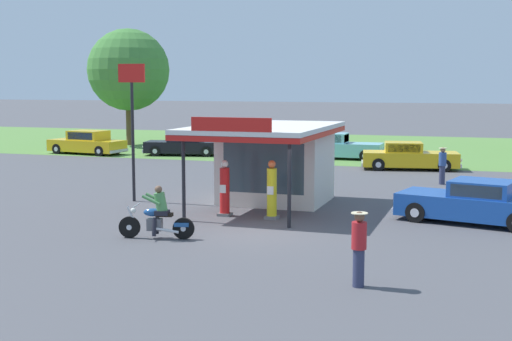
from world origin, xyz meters
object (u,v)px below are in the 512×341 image
(featured_classic_sedan, at_px, (474,203))
(bystander_standing_back_lot, at_px, (359,247))
(gas_pump_offside, at_px, (272,192))
(parked_car_back_row_far_left, at_px, (184,145))
(parked_car_back_row_far_right, at_px, (336,147))
(bystander_chatting_near_pumps, at_px, (442,165))
(parked_car_back_row_centre_right, at_px, (409,157))
(roadside_pole_sign, at_px, (132,109))
(gas_pump_nearside, at_px, (225,190))
(motorcycle_with_rider, at_px, (157,217))
(parked_car_back_row_centre, at_px, (87,143))

(featured_classic_sedan, xyz_separation_m, bystander_standing_back_lot, (-2.31, -8.42, 0.27))
(gas_pump_offside, bearing_deg, parked_car_back_row_far_left, 121.94)
(featured_classic_sedan, xyz_separation_m, parked_car_back_row_far_right, (-8.39, 18.15, 0.05))
(parked_car_back_row_far_right, relative_size, bystander_chatting_near_pumps, 3.31)
(parked_car_back_row_centre_right, bearing_deg, bystander_standing_back_lot, -86.72)
(roadside_pole_sign, bearing_deg, bystander_standing_back_lot, -40.39)
(gas_pump_nearside, relative_size, parked_car_back_row_far_left, 0.37)
(gas_pump_offside, distance_m, parked_car_back_row_far_left, 21.77)
(gas_pump_offside, height_order, bystander_standing_back_lot, gas_pump_offside)
(motorcycle_with_rider, bearing_deg, bystander_standing_back_lot, -25.27)
(parked_car_back_row_centre, distance_m, roadside_pole_sign, 19.66)
(parked_car_back_row_centre, xyz_separation_m, bystander_standing_back_lot, (22.02, -24.32, 0.22))
(motorcycle_with_rider, relative_size, parked_car_back_row_centre_right, 0.42)
(gas_pump_nearside, relative_size, parked_car_back_row_centre_right, 0.36)
(parked_car_back_row_far_right, distance_m, parked_car_back_row_far_left, 9.69)
(parked_car_back_row_centre_right, xyz_separation_m, bystander_standing_back_lot, (1.29, -22.50, 0.26))
(gas_pump_offside, relative_size, bystander_standing_back_lot, 1.16)
(featured_classic_sedan, distance_m, bystander_chatting_near_pumps, 8.98)
(bystander_standing_back_lot, xyz_separation_m, roadside_pole_sign, (-10.32, 8.78, 2.64))
(featured_classic_sedan, xyz_separation_m, parked_car_back_row_centre, (-24.33, 15.89, 0.05))
(parked_car_back_row_centre_right, height_order, bystander_chatting_near_pumps, bystander_chatting_near_pumps)
(roadside_pole_sign, bearing_deg, parked_car_back_row_centre, 126.98)
(parked_car_back_row_far_left, bearing_deg, motorcycle_with_rider, -67.67)
(parked_car_back_row_far_right, distance_m, bystander_standing_back_lot, 27.26)
(bystander_standing_back_lot, bearing_deg, parked_car_back_row_centre, 132.16)
(motorcycle_with_rider, bearing_deg, roadside_pole_sign, 123.84)
(featured_classic_sedan, distance_m, parked_car_back_row_centre_right, 14.53)
(gas_pump_offside, xyz_separation_m, bystander_chatting_near_pumps, (4.94, 10.22, -0.01))
(bystander_standing_back_lot, bearing_deg, motorcycle_with_rider, 154.73)
(gas_pump_offside, height_order, bystander_chatting_near_pumps, gas_pump_offside)
(gas_pump_nearside, bearing_deg, bystander_chatting_near_pumps, 56.97)
(parked_car_back_row_far_right, relative_size, parked_car_back_row_centre, 1.03)
(motorcycle_with_rider, distance_m, bystander_standing_back_lot, 7.18)
(parked_car_back_row_centre_right, distance_m, bystander_chatting_near_pumps, 5.62)
(bystander_chatting_near_pumps, bearing_deg, gas_pump_nearside, -123.03)
(parked_car_back_row_far_right, xyz_separation_m, bystander_chatting_near_pumps, (6.83, -9.31, 0.20))
(gas_pump_offside, height_order, parked_car_back_row_centre_right, gas_pump_offside)
(gas_pump_offside, distance_m, featured_classic_sedan, 6.65)
(bystander_chatting_near_pumps, bearing_deg, parked_car_back_row_far_left, 153.36)
(parked_car_back_row_far_left, xyz_separation_m, bystander_standing_back_lot, (15.71, -25.52, 0.27))
(roadside_pole_sign, bearing_deg, bystander_chatting_near_pumps, 37.48)
(featured_classic_sedan, bearing_deg, gas_pump_nearside, -170.50)
(parked_car_back_row_centre, bearing_deg, parked_car_back_row_far_left, 10.83)
(gas_pump_offside, bearing_deg, parked_car_back_row_centre_right, 79.35)
(parked_car_back_row_centre_right, bearing_deg, parked_car_back_row_far_left, 168.14)
(gas_pump_nearside, height_order, featured_classic_sedan, gas_pump_nearside)
(parked_car_back_row_centre, height_order, bystander_standing_back_lot, bystander_standing_back_lot)
(parked_car_back_row_far_left, xyz_separation_m, roadside_pole_sign, (5.39, -16.74, 2.92))
(parked_car_back_row_far_right, height_order, bystander_standing_back_lot, bystander_standing_back_lot)
(parked_car_back_row_centre, bearing_deg, gas_pump_offside, -44.09)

